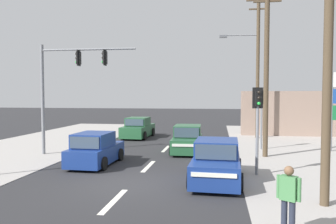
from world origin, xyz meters
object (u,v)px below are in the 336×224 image
(traffic_signal_mast, at_px, (65,79))
(pedestal_signal_right_kerb, at_px, (258,116))
(hatchback_oncoming_mid, at_px, (95,150))
(hatchback_oncoming_near, at_px, (187,140))
(pedestrian_at_kerb, at_px, (288,196))
(sedan_kerbside_parked, at_px, (138,128))
(utility_pole_foreground_right, at_px, (323,34))
(sedan_receding_far, at_px, (217,162))
(utility_pole_background_right, at_px, (256,62))
(pedestal_signal_far_median, at_px, (262,109))
(utility_pole_midground_right, at_px, (266,65))

(traffic_signal_mast, height_order, pedestal_signal_right_kerb, traffic_signal_mast)
(traffic_signal_mast, xyz_separation_m, hatchback_oncoming_mid, (2.56, -2.25, -3.44))
(hatchback_oncoming_near, distance_m, pedestrian_at_kerb, 11.34)
(sedan_kerbside_parked, relative_size, hatchback_oncoming_mid, 1.17)
(utility_pole_foreground_right, xyz_separation_m, sedan_receding_far, (-3.00, 2.44, -4.30))
(traffic_signal_mast, bearing_deg, utility_pole_background_right, 38.96)
(utility_pole_foreground_right, height_order, traffic_signal_mast, utility_pole_foreground_right)
(traffic_signal_mast, height_order, pedestrian_at_kerb, traffic_signal_mast)
(utility_pole_foreground_right, bearing_deg, utility_pole_background_right, 90.55)
(hatchback_oncoming_mid, bearing_deg, sedan_kerbside_parked, 92.65)
(sedan_kerbside_parked, bearing_deg, traffic_signal_mast, -105.02)
(pedestal_signal_far_median, height_order, hatchback_oncoming_near, pedestal_signal_far_median)
(utility_pole_midground_right, distance_m, pedestal_signal_far_median, 3.44)
(pedestal_signal_far_median, distance_m, hatchback_oncoming_near, 4.88)
(pedestal_signal_right_kerb, height_order, sedan_receding_far, pedestal_signal_right_kerb)
(utility_pole_foreground_right, xyz_separation_m, traffic_signal_mast, (-11.17, 6.70, -0.85))
(sedan_receding_far, height_order, hatchback_oncoming_mid, sedan_receding_far)
(hatchback_oncoming_mid, xyz_separation_m, pedestrian_at_kerb, (7.26, -6.74, 0.22))
(pedestal_signal_right_kerb, relative_size, hatchback_oncoming_mid, 0.97)
(pedestal_signal_right_kerb, bearing_deg, hatchback_oncoming_near, 123.21)
(utility_pole_foreground_right, relative_size, sedan_kerbside_parked, 2.16)
(sedan_receding_far, bearing_deg, utility_pole_foreground_right, -39.17)
(utility_pole_background_right, height_order, sedan_receding_far, utility_pole_background_right)
(utility_pole_background_right, bearing_deg, pedestal_signal_far_median, -92.62)
(traffic_signal_mast, bearing_deg, utility_pole_midground_right, 5.33)
(pedestal_signal_right_kerb, height_order, hatchback_oncoming_near, pedestal_signal_right_kerb)
(pedestal_signal_right_kerb, xyz_separation_m, pedestal_signal_far_median, (0.99, 6.63, 0.00))
(hatchback_oncoming_near, xyz_separation_m, hatchback_oncoming_mid, (-3.92, -4.09, 0.00))
(sedan_receding_far, bearing_deg, sedan_kerbside_parked, 116.71)
(utility_pole_background_right, height_order, hatchback_oncoming_mid, utility_pole_background_right)
(hatchback_oncoming_mid, bearing_deg, pedestal_signal_far_median, 34.71)
(pedestrian_at_kerb, bearing_deg, traffic_signal_mast, 137.53)
(utility_pole_foreground_right, relative_size, pedestal_signal_right_kerb, 2.61)
(pedestrian_at_kerb, bearing_deg, hatchback_oncoming_mid, 137.12)
(sedan_receding_far, height_order, pedestrian_at_kerb, pedestrian_at_kerb)
(utility_pole_midground_right, relative_size, hatchback_oncoming_near, 2.50)
(sedan_kerbside_parked, height_order, pedestrian_at_kerb, pedestrian_at_kerb)
(hatchback_oncoming_mid, bearing_deg, hatchback_oncoming_near, 46.24)
(pedestal_signal_far_median, bearing_deg, pedestal_signal_right_kerb, -98.49)
(pedestal_signal_right_kerb, bearing_deg, traffic_signal_mast, 161.90)
(utility_pole_midground_right, xyz_separation_m, hatchback_oncoming_mid, (-8.11, -3.25, -4.13))
(utility_pole_background_right, bearing_deg, sedan_kerbside_parked, -172.99)
(utility_pole_foreground_right, relative_size, utility_pole_background_right, 0.86)
(utility_pole_background_right, bearing_deg, pedestal_signal_right_kerb, -95.85)
(utility_pole_midground_right, height_order, hatchback_oncoming_mid, utility_pole_midground_right)
(pedestal_signal_right_kerb, distance_m, pedestrian_at_kerb, 5.98)
(pedestal_signal_far_median, bearing_deg, utility_pole_midground_right, -92.21)
(utility_pole_background_right, xyz_separation_m, hatchback_oncoming_near, (-4.54, -7.07, -5.09))
(utility_pole_midground_right, bearing_deg, utility_pole_foreground_right, -86.32)
(sedan_receding_far, xyz_separation_m, pedestrian_at_kerb, (1.65, -4.74, 0.22))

